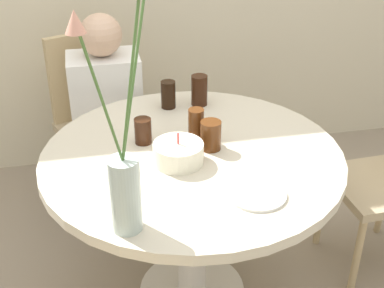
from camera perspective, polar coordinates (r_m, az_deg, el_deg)
The scene contains 11 objects.
dining_table at distance 2.08m, azimuth 0.00°, elevation -4.06°, with size 1.14×1.14×0.72m.
chair_right_flank at distance 2.84m, azimuth -10.29°, elevation 3.46°, with size 0.52×0.52×0.90m.
birthday_cake at distance 1.93m, azimuth -1.47°, elevation -0.98°, with size 0.18×0.18×0.12m.
flower_vase at distance 1.52m, azimuth -7.18°, elevation -2.07°, with size 0.24×0.23×0.77m.
side_plate at distance 1.79m, azimuth 6.92°, elevation -5.31°, with size 0.20×0.20×0.01m.
drink_glass_0 at distance 2.36m, azimuth 0.79°, elevation 5.76°, with size 0.07×0.07×0.14m.
drink_glass_1 at distance 2.07m, azimuth 0.44°, elevation 2.07°, with size 0.06×0.06×0.13m.
drink_glass_2 at distance 2.06m, azimuth -5.25°, elevation 1.40°, with size 0.07×0.07×0.10m.
drink_glass_3 at distance 2.34m, azimuth -2.55°, elevation 5.30°, with size 0.06×0.06×0.12m.
drink_glass_4 at distance 2.01m, azimuth 2.01°, elevation 0.94°, with size 0.08×0.08×0.11m.
person_woman at distance 2.72m, azimuth -8.91°, elevation 2.06°, with size 0.34×0.24×1.06m.
Camera 1 is at (-0.35, -1.69, 1.74)m, focal length 50.00 mm.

